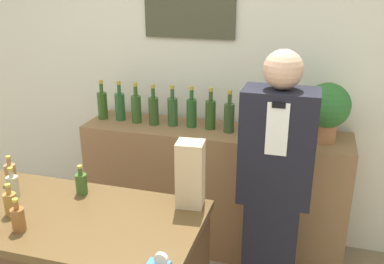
# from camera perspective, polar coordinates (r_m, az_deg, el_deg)

# --- Properties ---
(back_wall) EXTENTS (5.20, 0.09, 2.70)m
(back_wall) POSITION_cam_1_polar(r_m,az_deg,el_deg) (3.26, 1.71, 8.74)
(back_wall) COLOR silver
(back_wall) RESTS_ON ground_plane
(back_shelf) EXTENTS (1.92, 0.44, 0.96)m
(back_shelf) POSITION_cam_1_polar(r_m,az_deg,el_deg) (3.27, 2.82, -7.63)
(back_shelf) COLOR #8E6642
(back_shelf) RESTS_ON ground_plane
(shopkeeper) EXTENTS (0.41, 0.26, 1.64)m
(shopkeeper) POSITION_cam_1_polar(r_m,az_deg,el_deg) (2.57, 10.92, -7.60)
(shopkeeper) COLOR black
(shopkeeper) RESTS_ON ground_plane
(potted_plant) EXTENTS (0.30, 0.30, 0.40)m
(potted_plant) POSITION_cam_1_polar(r_m,az_deg,el_deg) (2.92, 17.57, 3.05)
(potted_plant) COLOR #B27047
(potted_plant) RESTS_ON back_shelf
(paper_bag) EXTENTS (0.14, 0.13, 0.34)m
(paper_bag) POSITION_cam_1_polar(r_m,az_deg,el_deg) (2.11, -0.22, -5.64)
(paper_bag) COLOR tan
(paper_bag) RESTS_ON display_counter
(tape_dispenser) EXTENTS (0.09, 0.06, 0.07)m
(tape_dispenser) POSITION_cam_1_polar(r_m,az_deg,el_deg) (1.76, -4.38, -17.08)
(tape_dispenser) COLOR #2D66A8
(tape_dispenser) RESTS_ON display_counter
(counter_bottle_1) EXTENTS (0.06, 0.06, 0.16)m
(counter_bottle_1) POSITION_cam_1_polar(r_m,az_deg,el_deg) (2.57, -23.04, -5.06)
(counter_bottle_1) COLOR #9F6C40
(counter_bottle_1) RESTS_ON display_counter
(counter_bottle_2) EXTENTS (0.06, 0.06, 0.16)m
(counter_bottle_2) POSITION_cam_1_polar(r_m,az_deg,el_deg) (2.42, -22.76, -6.59)
(counter_bottle_2) COLOR #ADA787
(counter_bottle_2) RESTS_ON display_counter
(counter_bottle_3) EXTENTS (0.06, 0.06, 0.16)m
(counter_bottle_3) POSITION_cam_1_polar(r_m,az_deg,el_deg) (2.25, -23.05, -8.72)
(counter_bottle_3) COLOR olive
(counter_bottle_3) RESTS_ON display_counter
(counter_bottle_4) EXTENTS (0.06, 0.06, 0.16)m
(counter_bottle_4) POSITION_cam_1_polar(r_m,az_deg,el_deg) (2.11, -22.17, -10.66)
(counter_bottle_4) COLOR brown
(counter_bottle_4) RESTS_ON display_counter
(counter_bottle_5) EXTENTS (0.06, 0.06, 0.16)m
(counter_bottle_5) POSITION_cam_1_polar(r_m,az_deg,el_deg) (2.33, -14.54, -6.62)
(counter_bottle_5) COLOR #365521
(counter_bottle_5) RESTS_ON display_counter
(shelf_bottle_0) EXTENTS (0.07, 0.07, 0.30)m
(shelf_bottle_0) POSITION_cam_1_polar(r_m,az_deg,el_deg) (3.34, -11.85, 3.61)
(shelf_bottle_0) COLOR #2F501D
(shelf_bottle_0) RESTS_ON back_shelf
(shelf_bottle_1) EXTENTS (0.07, 0.07, 0.30)m
(shelf_bottle_1) POSITION_cam_1_polar(r_m,az_deg,el_deg) (3.29, -9.58, 3.49)
(shelf_bottle_1) COLOR #27562A
(shelf_bottle_1) RESTS_ON back_shelf
(shelf_bottle_2) EXTENTS (0.07, 0.07, 0.30)m
(shelf_bottle_2) POSITION_cam_1_polar(r_m,az_deg,el_deg) (3.22, -7.44, 3.22)
(shelf_bottle_2) COLOR #325422
(shelf_bottle_2) RESTS_ON back_shelf
(shelf_bottle_3) EXTENTS (0.07, 0.07, 0.30)m
(shelf_bottle_3) POSITION_cam_1_polar(r_m,az_deg,el_deg) (3.16, -5.15, 2.97)
(shelf_bottle_3) COLOR #2F4C21
(shelf_bottle_3) RESTS_ON back_shelf
(shelf_bottle_4) EXTENTS (0.07, 0.07, 0.30)m
(shelf_bottle_4) POSITION_cam_1_polar(r_m,az_deg,el_deg) (3.12, -2.60, 2.86)
(shelf_bottle_4) COLOR #2E5328
(shelf_bottle_4) RESTS_ON back_shelf
(shelf_bottle_5) EXTENTS (0.07, 0.07, 0.30)m
(shelf_bottle_5) POSITION_cam_1_polar(r_m,az_deg,el_deg) (3.09, -0.06, 2.69)
(shelf_bottle_5) COLOR #275324
(shelf_bottle_5) RESTS_ON back_shelf
(shelf_bottle_6) EXTENTS (0.07, 0.07, 0.30)m
(shelf_bottle_6) POSITION_cam_1_polar(r_m,az_deg,el_deg) (3.06, 2.48, 2.46)
(shelf_bottle_6) COLOR #2C4E1C
(shelf_bottle_6) RESTS_ON back_shelf
(shelf_bottle_7) EXTENTS (0.07, 0.07, 0.30)m
(shelf_bottle_7) POSITION_cam_1_polar(r_m,az_deg,el_deg) (3.00, 4.97, 2.05)
(shelf_bottle_7) COLOR #324A24
(shelf_bottle_7) RESTS_ON back_shelf
(shelf_bottle_8) EXTENTS (0.07, 0.07, 0.30)m
(shelf_bottle_8) POSITION_cam_1_polar(r_m,az_deg,el_deg) (2.99, 7.69, 1.90)
(shelf_bottle_8) COLOR #295028
(shelf_bottle_8) RESTS_ON back_shelf
(shelf_bottle_9) EXTENTS (0.07, 0.07, 0.30)m
(shelf_bottle_9) POSITION_cam_1_polar(r_m,az_deg,el_deg) (2.96, 10.36, 1.56)
(shelf_bottle_9) COLOR #2F5520
(shelf_bottle_9) RESTS_ON back_shelf
(shelf_bottle_10) EXTENTS (0.07, 0.07, 0.30)m
(shelf_bottle_10) POSITION_cam_1_polar(r_m,az_deg,el_deg) (2.97, 13.10, 1.38)
(shelf_bottle_10) COLOR #314D1F
(shelf_bottle_10) RESTS_ON back_shelf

